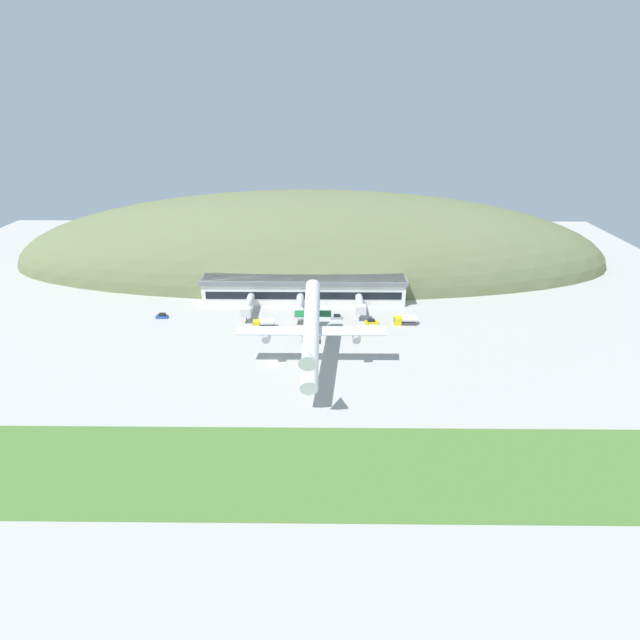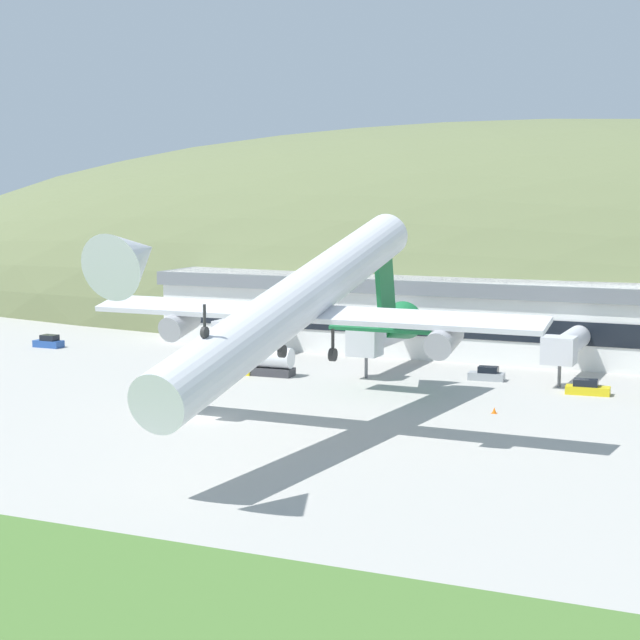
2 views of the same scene
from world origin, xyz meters
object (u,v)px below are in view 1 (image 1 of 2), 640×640
jetway_0 (248,306)px  traffic_cone_0 (354,340)px  fuel_truck (406,320)px  service_car_2 (162,316)px  service_car_1 (371,322)px  box_truck (264,323)px  jetway_1 (299,307)px  service_car_0 (336,317)px  terminal_building (304,284)px  jetway_2 (360,305)px  cargo_airplane (311,330)px

jetway_0 → traffic_cone_0: jetway_0 is taller
jetway_0 → traffic_cone_0: 39.31m
fuel_truck → service_car_2: bearing=177.1°
service_car_1 → box_truck: (-34.88, -3.32, 0.86)m
jetway_0 → jetway_1: (17.24, -0.54, 0.00)m
jetway_1 → service_car_0: size_ratio=3.98×
service_car_0 → service_car_1: bearing=-17.8°
terminal_building → fuel_truck: terminal_building is taller
jetway_2 → fuel_truck: size_ratio=1.71×
service_car_0 → box_truck: (-23.49, -6.98, 0.87)m
jetway_1 → service_car_1: jetway_1 is taller
cargo_airplane → service_car_0: bearing=76.5°
cargo_airplane → service_car_2: cargo_airplane is taller
jetway_2 → box_truck: bearing=-162.9°
jetway_1 → fuel_truck: (34.93, -5.03, -2.44)m
jetway_2 → box_truck: jetway_2 is taller
service_car_2 → cargo_airplane: bearing=-31.6°
box_truck → traffic_cone_0: size_ratio=12.05×
jetway_0 → service_car_1: bearing=-7.2°
jetway_2 → cargo_airplane: size_ratio=0.23×
jetway_0 → fuel_truck: 52.53m
service_car_1 → jetway_0: bearing=172.8°
cargo_airplane → service_car_1: bearing=55.7°
jetway_2 → cargo_airplane: 38.15m
fuel_truck → jetway_1: bearing=171.8°
service_car_1 → traffic_cone_0: size_ratio=7.78×
jetway_1 → traffic_cone_0: bearing=-44.6°
cargo_airplane → traffic_cone_0: size_ratio=93.02×
box_truck → traffic_cone_0: box_truck is taller
fuel_truck → service_car_0: bearing=169.8°
jetway_1 → fuel_truck: 35.38m
jetway_0 → service_car_1: size_ratio=3.30×
jetway_2 → traffic_cone_0: size_ratio=21.84×
box_truck → service_car_2: bearing=168.7°
service_car_2 → traffic_cone_0: bearing=-14.4°
jetway_1 → service_car_2: (-46.25, -0.93, -3.31)m
jetway_0 → jetway_2: (37.70, 1.17, -0.00)m
jetway_0 → box_truck: 10.81m
box_truck → jetway_0: bearing=126.2°
jetway_0 → jetway_1: bearing=-1.8°
cargo_airplane → service_car_1: cargo_airplane is taller
traffic_cone_0 → terminal_building: bearing=115.6°
jetway_0 → cargo_airplane: bearing=-56.1°
terminal_building → service_car_1: bearing=-43.9°
service_car_1 → fuel_truck: size_ratio=0.61×
jetway_0 → service_car_0: bearing=-2.9°
terminal_building → jetway_2: (19.43, -15.58, -1.46)m
traffic_cone_0 → cargo_airplane: bearing=-130.1°
terminal_building → box_truck: size_ratio=10.41×
jetway_2 → jetway_0: bearing=-178.2°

